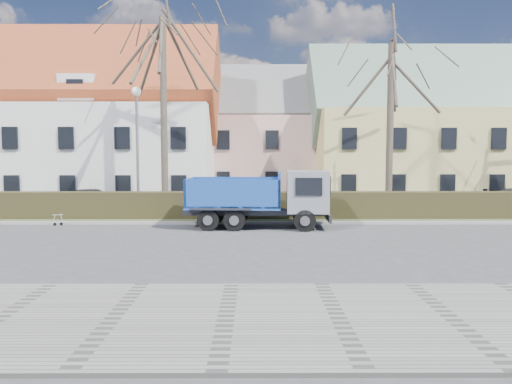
{
  "coord_description": "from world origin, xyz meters",
  "views": [
    {
      "loc": [
        2.78,
        -18.12,
        3.36
      ],
      "look_at": [
        2.86,
        3.15,
        1.6
      ],
      "focal_mm": 35.0,
      "sensor_mm": 36.0,
      "label": 1
    }
  ],
  "objects_px": {
    "dump_truck": "(253,198)",
    "parked_car_a": "(94,199)",
    "streetlight": "(137,152)",
    "cart_frame": "(54,220)"
  },
  "relations": [
    {
      "from": "cart_frame",
      "to": "parked_car_a",
      "type": "bearing_deg",
      "value": 90.18
    },
    {
      "from": "parked_car_a",
      "to": "dump_truck",
      "type": "bearing_deg",
      "value": -144.34
    },
    {
      "from": "dump_truck",
      "to": "cart_frame",
      "type": "xyz_separation_m",
      "value": [
        -8.96,
        0.53,
        -1.0
      ]
    },
    {
      "from": "dump_truck",
      "to": "cart_frame",
      "type": "relative_size",
      "value": 10.29
    },
    {
      "from": "cart_frame",
      "to": "parked_car_a",
      "type": "height_order",
      "value": "parked_car_a"
    },
    {
      "from": "streetlight",
      "to": "cart_frame",
      "type": "relative_size",
      "value": 10.56
    },
    {
      "from": "dump_truck",
      "to": "streetlight",
      "type": "relative_size",
      "value": 0.97
    },
    {
      "from": "streetlight",
      "to": "cart_frame",
      "type": "height_order",
      "value": "streetlight"
    },
    {
      "from": "streetlight",
      "to": "parked_car_a",
      "type": "bearing_deg",
      "value": 137.43
    },
    {
      "from": "dump_truck",
      "to": "parked_car_a",
      "type": "relative_size",
      "value": 1.68
    }
  ]
}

